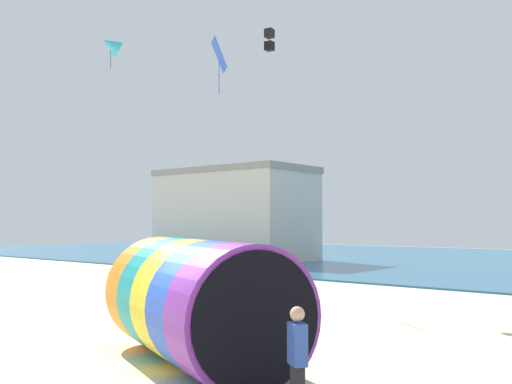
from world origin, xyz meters
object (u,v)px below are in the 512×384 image
at_px(kite_handler, 297,362).
at_px(kite_blue_diamond, 219,55).
at_px(kite_black_box, 269,40).
at_px(giant_inflatable_tube, 198,302).
at_px(bystander_near_water, 186,276).
at_px(kite_cyan_delta, 111,45).

bearing_deg(kite_handler, kite_blue_diamond, 136.58).
relative_size(kite_handler, kite_black_box, 1.68).
bearing_deg(giant_inflatable_tube, bystander_near_water, 137.20).
relative_size(kite_cyan_delta, kite_black_box, 1.36).
bearing_deg(kite_cyan_delta, kite_blue_diamond, 84.93).
bearing_deg(giant_inflatable_tube, kite_blue_diamond, 130.90).
height_order(giant_inflatable_tube, kite_cyan_delta, kite_cyan_delta).
bearing_deg(kite_black_box, kite_blue_diamond, -163.18).
xyz_separation_m(giant_inflatable_tube, bystander_near_water, (-8.66, 8.02, -0.54)).
distance_m(kite_blue_diamond, bystander_near_water, 10.53).
height_order(kite_handler, kite_blue_diamond, kite_blue_diamond).
distance_m(kite_cyan_delta, kite_black_box, 7.29).
xyz_separation_m(giant_inflatable_tube, kite_blue_diamond, (-9.31, 10.75, 9.61)).
relative_size(giant_inflatable_tube, kite_cyan_delta, 4.23).
distance_m(giant_inflatable_tube, bystander_near_water, 11.82).
bearing_deg(kite_blue_diamond, kite_black_box, 16.82).
bearing_deg(kite_cyan_delta, kite_black_box, 65.73).
distance_m(kite_handler, bystander_near_water, 15.52).
bearing_deg(giant_inflatable_tube, kite_handler, -22.29).
distance_m(giant_inflatable_tube, kite_black_box, 16.74).
relative_size(kite_black_box, kite_blue_diamond, 0.40).
bearing_deg(kite_cyan_delta, bystander_near_water, 69.25).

